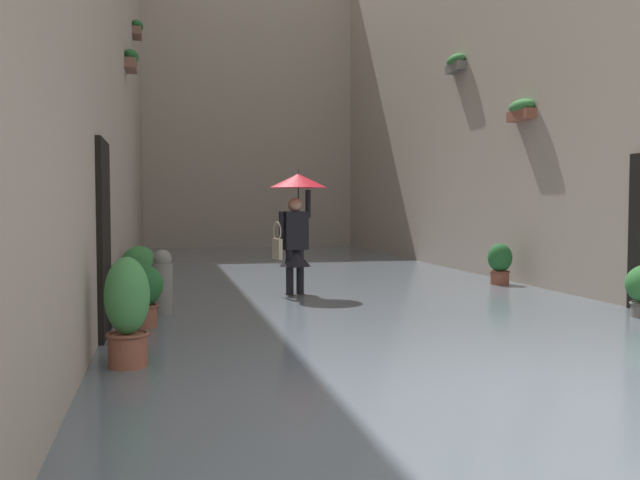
{
  "coord_description": "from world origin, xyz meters",
  "views": [
    {
      "loc": [
        2.79,
        4.53,
        1.51
      ],
      "look_at": [
        0.31,
        -6.37,
        0.94
      ],
      "focal_mm": 38.6,
      "sensor_mm": 36.0,
      "label": 1
    }
  ],
  "objects_px": {
    "person_wading": "(296,213)",
    "mooring_bollard": "(163,286)",
    "potted_plant_far_right": "(139,269)",
    "potted_plant_mid_right": "(127,314)",
    "potted_plant_near_left": "(500,264)",
    "potted_plant_near_right": "(143,294)"
  },
  "relations": [
    {
      "from": "potted_plant_near_left",
      "to": "mooring_bollard",
      "type": "xyz_separation_m",
      "value": [
        5.85,
        2.15,
        0.01
      ]
    },
    {
      "from": "potted_plant_near_left",
      "to": "mooring_bollard",
      "type": "relative_size",
      "value": 0.88
    },
    {
      "from": "potted_plant_near_right",
      "to": "potted_plant_mid_right",
      "type": "bearing_deg",
      "value": 87.97
    },
    {
      "from": "potted_plant_near_right",
      "to": "potted_plant_near_left",
      "type": "relative_size",
      "value": 1.0
    },
    {
      "from": "person_wading",
      "to": "potted_plant_far_right",
      "type": "xyz_separation_m",
      "value": [
        2.42,
        -0.5,
        -0.88
      ]
    },
    {
      "from": "person_wading",
      "to": "potted_plant_near_left",
      "type": "xyz_separation_m",
      "value": [
        -3.8,
        -0.57,
        -0.93
      ]
    },
    {
      "from": "potted_plant_mid_right",
      "to": "mooring_bollard",
      "type": "bearing_deg",
      "value": -95.9
    },
    {
      "from": "potted_plant_far_right",
      "to": "mooring_bollard",
      "type": "height_order",
      "value": "mooring_bollard"
    },
    {
      "from": "potted_plant_mid_right",
      "to": "person_wading",
      "type": "bearing_deg",
      "value": -117.89
    },
    {
      "from": "potted_plant_mid_right",
      "to": "mooring_bollard",
      "type": "distance_m",
      "value": 2.87
    },
    {
      "from": "potted_plant_far_right",
      "to": "mooring_bollard",
      "type": "distance_m",
      "value": 2.11
    },
    {
      "from": "potted_plant_near_right",
      "to": "mooring_bollard",
      "type": "distance_m",
      "value": 0.9
    },
    {
      "from": "potted_plant_mid_right",
      "to": "potted_plant_near_right",
      "type": "bearing_deg",
      "value": -92.03
    },
    {
      "from": "potted_plant_near_right",
      "to": "potted_plant_far_right",
      "type": "distance_m",
      "value": 2.96
    },
    {
      "from": "person_wading",
      "to": "potted_plant_mid_right",
      "type": "distance_m",
      "value": 5.09
    },
    {
      "from": "person_wading",
      "to": "mooring_bollard",
      "type": "bearing_deg",
      "value": 37.64
    },
    {
      "from": "person_wading",
      "to": "potted_plant_near_left",
      "type": "relative_size",
      "value": 2.51
    },
    {
      "from": "potted_plant_far_right",
      "to": "potted_plant_mid_right",
      "type": "bearing_deg",
      "value": 90.75
    },
    {
      "from": "person_wading",
      "to": "potted_plant_near_right",
      "type": "relative_size",
      "value": 2.5
    },
    {
      "from": "potted_plant_mid_right",
      "to": "potted_plant_far_right",
      "type": "xyz_separation_m",
      "value": [
        0.06,
        -4.94,
        -0.05
      ]
    },
    {
      "from": "potted_plant_near_left",
      "to": "potted_plant_far_right",
      "type": "bearing_deg",
      "value": 0.65
    },
    {
      "from": "potted_plant_near_right",
      "to": "person_wading",
      "type": "bearing_deg",
      "value": -132.88
    }
  ]
}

